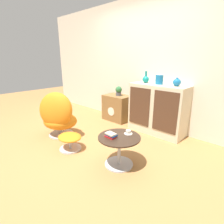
# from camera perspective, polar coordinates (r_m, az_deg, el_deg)

# --- Properties ---
(ground_plane) EXTENTS (12.00, 12.00, 0.00)m
(ground_plane) POSITION_cam_1_polar(r_m,az_deg,el_deg) (3.04, -7.37, -10.85)
(ground_plane) COLOR #A87542
(wall_back) EXTENTS (6.40, 0.06, 2.60)m
(wall_back) POSITION_cam_1_polar(r_m,az_deg,el_deg) (3.85, 10.49, 15.13)
(wall_back) COLOR beige
(wall_back) RESTS_ON ground_plane
(sideboard) EXTENTS (1.07, 0.47, 0.96)m
(sideboard) POSITION_cam_1_polar(r_m,az_deg,el_deg) (3.49, 14.64, 0.93)
(sideboard) COLOR beige
(sideboard) RESTS_ON ground_plane
(tv_console) EXTENTS (0.62, 0.44, 0.60)m
(tv_console) POSITION_cam_1_polar(r_m,az_deg,el_deg) (4.13, 1.73, 1.42)
(tv_console) COLOR brown
(tv_console) RESTS_ON ground_plane
(egg_chair) EXTENTS (0.84, 0.82, 0.87)m
(egg_chair) POSITION_cam_1_polar(r_m,az_deg,el_deg) (3.37, -17.19, -1.24)
(egg_chair) COLOR #B7B7BC
(egg_chair) RESTS_ON ground_plane
(ottoman) EXTENTS (0.41, 0.35, 0.26)m
(ottoman) POSITION_cam_1_polar(r_m,az_deg,el_deg) (2.92, -13.61, -8.56)
(ottoman) COLOR #B7B7BC
(ottoman) RESTS_ON ground_plane
(coffee_table) EXTENTS (0.57, 0.57, 0.43)m
(coffee_table) POSITION_cam_1_polar(r_m,az_deg,el_deg) (2.41, 2.34, -11.37)
(coffee_table) COLOR #B7B7BC
(coffee_table) RESTS_ON ground_plane
(vase_leftmost) EXTENTS (0.13, 0.13, 0.23)m
(vase_leftmost) POSITION_cam_1_polar(r_m,az_deg,el_deg) (3.53, 10.97, 10.51)
(vase_leftmost) COLOR #147A75
(vase_leftmost) RESTS_ON sideboard
(vase_inner_left) EXTENTS (0.14, 0.14, 0.17)m
(vase_inner_left) POSITION_cam_1_polar(r_m,az_deg,el_deg) (3.39, 15.18, 10.16)
(vase_inner_left) COLOR #196699
(vase_inner_left) RESTS_ON sideboard
(vase_inner_right) EXTENTS (0.13, 0.13, 0.15)m
(vase_inner_right) POSITION_cam_1_polar(r_m,az_deg,el_deg) (3.25, 20.43, 9.08)
(vase_inner_right) COLOR #196699
(vase_inner_right) RESTS_ON sideboard
(potted_plant) EXTENTS (0.15, 0.15, 0.21)m
(potted_plant) POSITION_cam_1_polar(r_m,az_deg,el_deg) (4.01, 2.18, 6.95)
(potted_plant) COLOR #4C4C51
(potted_plant) RESTS_ON tv_console
(teacup) EXTENTS (0.11, 0.11, 0.05)m
(teacup) POSITION_cam_1_polar(r_m,az_deg,el_deg) (2.42, 5.35, -6.64)
(teacup) COLOR silver
(teacup) RESTS_ON coffee_table
(book_stack) EXTENTS (0.15, 0.11, 0.06)m
(book_stack) POSITION_cam_1_polar(r_m,az_deg,el_deg) (2.31, -0.38, -7.59)
(book_stack) COLOR red
(book_stack) RESTS_ON coffee_table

